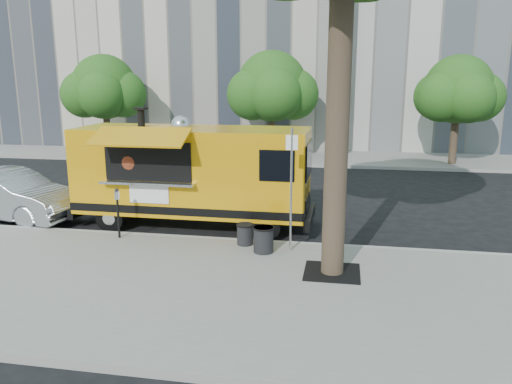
% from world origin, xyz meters
% --- Properties ---
extents(ground, '(120.00, 120.00, 0.00)m').
position_xyz_m(ground, '(0.00, 0.00, 0.00)').
color(ground, black).
rests_on(ground, ground).
extents(sidewalk, '(60.00, 6.00, 0.15)m').
position_xyz_m(sidewalk, '(0.00, -4.00, 0.07)').
color(sidewalk, gray).
rests_on(sidewalk, ground).
extents(curb, '(60.00, 0.14, 0.16)m').
position_xyz_m(curb, '(0.00, -0.93, 0.07)').
color(curb, '#999993').
rests_on(curb, ground).
extents(far_sidewalk, '(60.00, 5.00, 0.15)m').
position_xyz_m(far_sidewalk, '(0.00, 13.50, 0.07)').
color(far_sidewalk, gray).
rests_on(far_sidewalk, ground).
extents(tree_well, '(1.20, 1.20, 0.02)m').
position_xyz_m(tree_well, '(2.60, -2.80, 0.15)').
color(tree_well, black).
rests_on(tree_well, sidewalk).
extents(far_tree_a, '(3.42, 3.42, 5.36)m').
position_xyz_m(far_tree_a, '(-10.00, 12.30, 3.78)').
color(far_tree_a, '#33261C').
rests_on(far_tree_a, far_sidewalk).
extents(far_tree_b, '(3.60, 3.60, 5.50)m').
position_xyz_m(far_tree_b, '(-1.00, 12.70, 3.83)').
color(far_tree_b, '#33261C').
rests_on(far_tree_b, far_sidewalk).
extents(far_tree_c, '(3.24, 3.24, 5.21)m').
position_xyz_m(far_tree_c, '(8.00, 12.40, 3.72)').
color(far_tree_c, '#33261C').
rests_on(far_tree_c, far_sidewalk).
extents(sign_post, '(0.28, 0.06, 3.00)m').
position_xyz_m(sign_post, '(1.55, -1.55, 1.85)').
color(sign_post, silver).
rests_on(sign_post, sidewalk).
extents(parking_meter, '(0.11, 0.11, 1.33)m').
position_xyz_m(parking_meter, '(-3.00, -1.35, 0.98)').
color(parking_meter, black).
rests_on(parking_meter, sidewalk).
extents(food_truck, '(6.94, 3.21, 3.42)m').
position_xyz_m(food_truck, '(-1.53, 0.48, 1.61)').
color(food_truck, orange).
rests_on(food_truck, ground).
extents(sedan, '(4.87, 2.48, 1.53)m').
position_xyz_m(sedan, '(-7.29, 0.19, 0.77)').
color(sedan, '#A1A4A7').
rests_on(sedan, ground).
extents(trash_bin_left, '(0.44, 0.44, 0.53)m').
position_xyz_m(trash_bin_left, '(0.37, -1.30, 0.44)').
color(trash_bin_left, black).
rests_on(trash_bin_left, sidewalk).
extents(trash_bin_right, '(0.52, 0.52, 0.63)m').
position_xyz_m(trash_bin_right, '(0.92, -1.78, 0.49)').
color(trash_bin_right, black).
rests_on(trash_bin_right, sidewalk).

